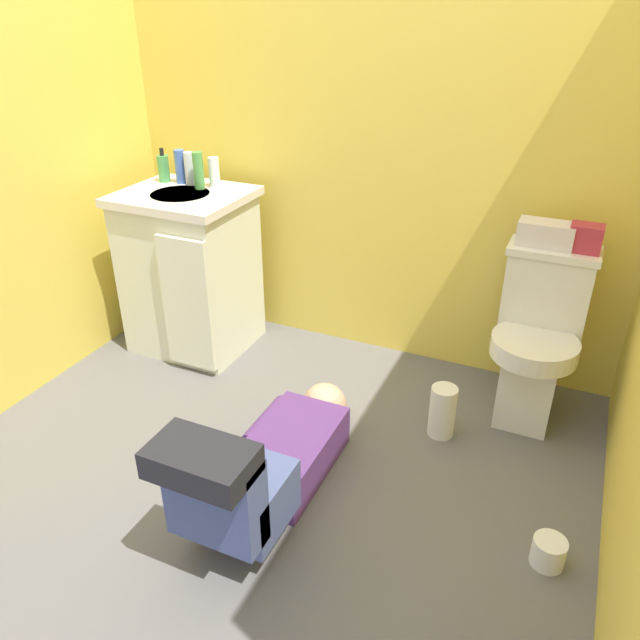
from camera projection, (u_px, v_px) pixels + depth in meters
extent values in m
cube|color=#5F5D5C|center=(268.00, 465.00, 2.49)|extent=(2.97, 3.08, 0.04)
cube|color=#E6C94A|center=(372.00, 108.00, 2.78)|extent=(2.63, 0.08, 2.40)
cube|color=white|center=(529.00, 379.00, 2.66)|extent=(0.22, 0.30, 0.38)
cylinder|color=white|center=(534.00, 347.00, 2.52)|extent=(0.35, 0.35, 0.08)
cube|color=white|center=(547.00, 292.00, 2.59)|extent=(0.34, 0.17, 0.34)
cube|color=white|center=(555.00, 251.00, 2.51)|extent=(0.36, 0.19, 0.03)
cube|color=silver|center=(191.00, 275.00, 3.14)|extent=(0.56, 0.48, 0.78)
cube|color=silver|center=(183.00, 196.00, 2.94)|extent=(0.60, 0.52, 0.04)
cylinder|color=silver|center=(181.00, 199.00, 2.93)|extent=(0.28, 0.28, 0.05)
cube|color=silver|center=(187.00, 305.00, 2.89)|extent=(0.26, 0.03, 0.66)
cylinder|color=silver|center=(198.00, 175.00, 3.02)|extent=(0.02, 0.02, 0.10)
cube|color=#512D6B|center=(290.00, 453.00, 2.39)|extent=(0.29, 0.52, 0.17)
sphere|color=tan|center=(324.00, 405.00, 2.65)|extent=(0.19, 0.19, 0.19)
cube|color=#445182|center=(241.00, 496.00, 2.06)|extent=(0.31, 0.28, 0.20)
cube|color=#445182|center=(215.00, 496.00, 1.89)|extent=(0.31, 0.12, 0.32)
cube|color=black|center=(201.00, 461.00, 1.77)|extent=(0.31, 0.19, 0.09)
cylinder|color=#512D6B|center=(267.00, 422.00, 2.60)|extent=(0.08, 0.30, 0.08)
cube|color=silver|center=(546.00, 234.00, 2.49)|extent=(0.22, 0.11, 0.10)
cube|color=#B22D3F|center=(586.00, 238.00, 2.44)|extent=(0.12, 0.09, 0.11)
cylinder|color=#49964D|center=(164.00, 169.00, 3.07)|extent=(0.06, 0.06, 0.13)
cylinder|color=black|center=(162.00, 152.00, 3.03)|extent=(0.02, 0.02, 0.04)
cylinder|color=#456ABE|center=(180.00, 167.00, 3.04)|extent=(0.05, 0.05, 0.16)
cylinder|color=silver|center=(190.00, 168.00, 3.02)|extent=(0.05, 0.05, 0.16)
cylinder|color=#4D9648|center=(198.00, 171.00, 2.95)|extent=(0.05, 0.05, 0.18)
cylinder|color=white|center=(214.00, 172.00, 2.98)|extent=(0.05, 0.05, 0.14)
cylinder|color=white|center=(442.00, 411.00, 2.58)|extent=(0.11, 0.11, 0.23)
cylinder|color=white|center=(548.00, 552.00, 2.01)|extent=(0.11, 0.11, 0.10)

